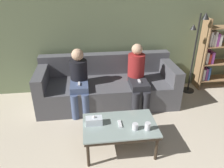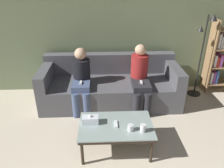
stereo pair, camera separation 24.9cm
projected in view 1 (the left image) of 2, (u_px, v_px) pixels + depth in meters
name	position (u px, v px, depth m)	size (l,w,h in m)	color
wall_back	(104.00, 27.00, 4.19)	(12.00, 0.06, 2.60)	#707F5B
couch	(107.00, 86.00, 4.13)	(2.51, 0.97, 0.85)	#515156
coffee_table	(120.00, 127.00, 2.93)	(0.98, 0.63, 0.41)	#8C9E99
cup_near_left	(135.00, 127.00, 2.80)	(0.08, 0.08, 0.09)	silver
cup_near_right	(148.00, 126.00, 2.79)	(0.08, 0.08, 0.10)	silver
tissue_box	(94.00, 121.00, 2.90)	(0.22, 0.12, 0.13)	silver
game_remote	(120.00, 124.00, 2.91)	(0.04, 0.15, 0.02)	white
bookshelf	(218.00, 54.00, 4.50)	(0.97, 0.32, 1.48)	#9E754C
standing_lamp	(196.00, 46.00, 4.20)	(0.31, 0.26, 1.59)	black
seated_person_left_end	(79.00, 79.00, 3.75)	(0.31, 0.63, 1.10)	#47567A
seated_person_mid_left	(137.00, 75.00, 3.85)	(0.31, 0.68, 1.15)	#28282D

